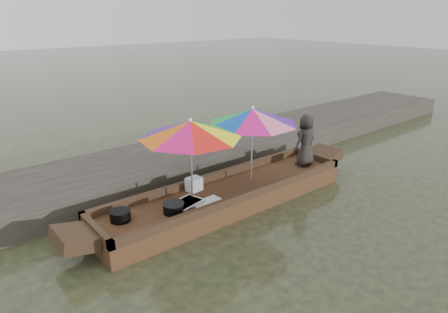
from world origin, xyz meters
TOP-DOWN VIEW (x-y plane):
  - water at (0.00, 0.00)m, footprint 80.00×80.00m
  - dock at (0.00, 2.20)m, footprint 22.00×2.20m
  - boat_hull at (0.00, 0.00)m, footprint 5.34×1.20m
  - cooking_pot at (-2.14, 0.16)m, footprint 0.34×0.34m
  - tray_crayfish at (-1.01, -0.11)m, footprint 0.64×0.51m
  - tray_scallop at (-0.69, -0.33)m, footprint 0.59×0.43m
  - charcoal_grill at (-1.31, -0.16)m, footprint 0.35×0.35m
  - supply_bag at (-0.52, 0.37)m, footprint 0.30×0.25m
  - vendor at (2.19, -0.05)m, footprint 0.57×0.37m
  - umbrella_bow at (-0.81, 0.00)m, footprint 2.17×2.17m
  - umbrella_stern at (0.62, 0.00)m, footprint 2.24×2.24m

SIDE VIEW (x-z plane):
  - water at x=0.00m, z-range 0.00..0.00m
  - boat_hull at x=0.00m, z-range 0.00..0.35m
  - dock at x=0.00m, z-range 0.00..0.50m
  - tray_scallop at x=-0.69m, z-range 0.35..0.41m
  - tray_crayfish at x=-1.01m, z-range 0.35..0.44m
  - charcoal_grill at x=-1.31m, z-range 0.35..0.52m
  - cooking_pot at x=-2.14m, z-range 0.35..0.53m
  - supply_bag at x=-0.52m, z-range 0.35..0.61m
  - vendor at x=2.19m, z-range 0.35..1.51m
  - umbrella_bow at x=-0.81m, z-range 0.35..1.90m
  - umbrella_stern at x=0.62m, z-range 0.35..1.90m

